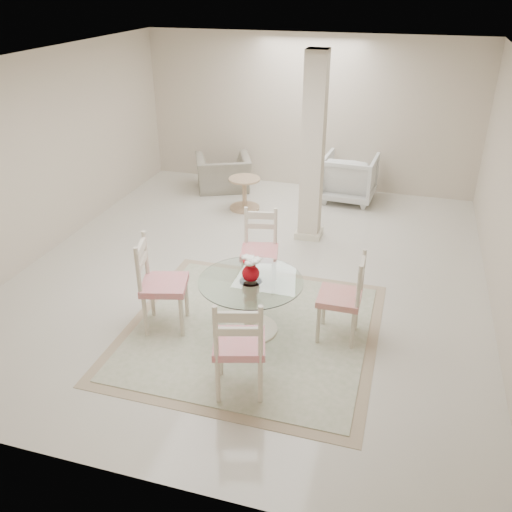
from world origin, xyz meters
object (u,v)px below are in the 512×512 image
(dining_chair_south, at_px, (239,340))
(recliner_taupe, at_px, (223,173))
(dining_chair_north, at_px, (260,244))
(column, at_px, (313,150))
(dining_chair_west, at_px, (157,278))
(side_table, at_px, (245,195))
(dining_table, at_px, (251,306))
(red_vase, at_px, (251,269))
(dining_chair_east, at_px, (347,292))
(armchair_white, at_px, (349,178))

(dining_chair_south, relative_size, recliner_taupe, 1.23)
(dining_chair_north, distance_m, recliner_taupe, 3.55)
(column, xyz_separation_m, recliner_taupe, (-1.92, 1.53, -1.04))
(column, bearing_deg, dining_chair_west, -112.04)
(dining_chair_south, relative_size, side_table, 2.18)
(dining_table, height_order, dining_chair_west, dining_chair_west)
(red_vase, height_order, side_table, red_vase)
(recliner_taupe, bearing_deg, red_vase, 89.19)
(dining_chair_west, bearing_deg, dining_table, -94.38)
(dining_chair_west, bearing_deg, dining_chair_east, -94.91)
(dining_table, bearing_deg, side_table, 108.48)
(dining_chair_north, bearing_deg, recliner_taupe, 105.43)
(dining_chair_north, bearing_deg, armchair_white, 66.85)
(dining_table, relative_size, recliner_taupe, 1.17)
(armchair_white, bearing_deg, dining_chair_east, 100.61)
(dining_chair_west, bearing_deg, red_vase, -94.55)
(dining_table, relative_size, side_table, 2.07)
(dining_chair_east, distance_m, dining_chair_west, 2.05)
(recliner_taupe, relative_size, armchair_white, 1.08)
(side_table, bearing_deg, dining_table, -71.52)
(dining_chair_east, distance_m, recliner_taupe, 4.88)
(column, distance_m, side_table, 1.83)
(red_vase, distance_m, recliner_taupe, 4.56)
(recliner_taupe, xyz_separation_m, side_table, (0.65, -0.78, -0.06))
(column, distance_m, dining_chair_north, 1.82)
(dining_chair_south, bearing_deg, armchair_white, -109.48)
(dining_chair_east, bearing_deg, armchair_white, -173.45)
(dining_chair_north, bearing_deg, dining_chair_east, -46.43)
(column, relative_size, dining_chair_south, 2.27)
(dining_chair_west, distance_m, armchair_white, 4.74)
(column, distance_m, red_vase, 2.69)
(dining_table, distance_m, recliner_taupe, 4.53)
(dining_chair_north, bearing_deg, dining_chair_west, -136.01)
(dining_chair_east, height_order, dining_chair_south, dining_chair_south)
(red_vase, height_order, dining_chair_north, dining_chair_north)
(red_vase, distance_m, side_table, 3.61)
(armchair_white, height_order, side_table, armchair_white)
(recliner_taupe, bearing_deg, column, 117.31)
(dining_table, bearing_deg, red_vase, -33.69)
(dining_chair_east, bearing_deg, red_vase, -80.65)
(dining_chair_west, xyz_separation_m, dining_chair_south, (1.20, -0.82, -0.01))
(dining_table, height_order, side_table, dining_table)
(recliner_taupe, bearing_deg, dining_chair_south, 86.88)
(column, distance_m, dining_table, 2.82)
(dining_chair_north, bearing_deg, dining_table, -91.00)
(dining_table, bearing_deg, column, 87.13)
(red_vase, xyz_separation_m, dining_chair_north, (-0.19, 1.01, -0.21))
(dining_chair_south, distance_m, side_table, 4.60)
(dining_chair_west, bearing_deg, armchair_white, -33.66)
(dining_chair_east, distance_m, armchair_white, 4.16)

